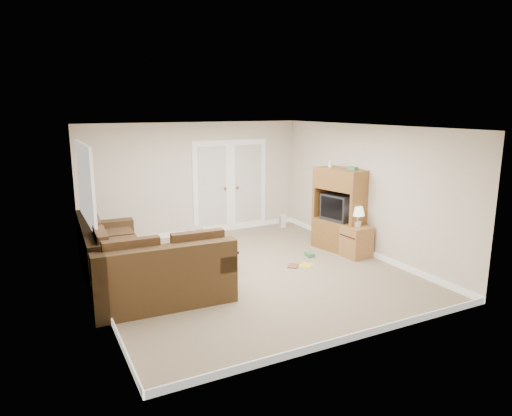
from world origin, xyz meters
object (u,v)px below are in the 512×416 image
sectional_sofa (134,265)px  side_cabinet (356,239)px  tv_armoire (340,209)px  coffee_table (205,253)px

sectional_sofa → side_cabinet: side_cabinet is taller
sectional_sofa → tv_armoire: tv_armoire is taller
sectional_sofa → tv_armoire: (4.13, 0.14, 0.46)m
side_cabinet → coffee_table: bearing=160.2°
coffee_table → tv_armoire: (2.78, -0.26, 0.58)m
coffee_table → side_cabinet: (2.78, -0.79, 0.11)m
coffee_table → side_cabinet: 2.89m
sectional_sofa → coffee_table: bearing=18.7°
coffee_table → side_cabinet: size_ratio=1.21×
sectional_sofa → coffee_table: sectional_sofa is taller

